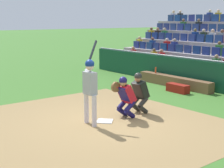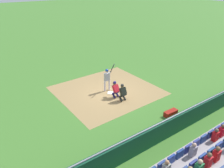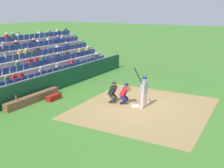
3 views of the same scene
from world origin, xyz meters
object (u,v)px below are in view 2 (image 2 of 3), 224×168
at_px(batter_at_plate, 107,77).
at_px(dugout_bench, 190,113).
at_px(home_plate_umpire, 123,92).
at_px(water_bottle_on_bench, 202,103).
at_px(home_plate_marker, 111,93).
at_px(catcher_crouching, 115,88).
at_px(equipment_duffel_bag, 171,113).

relative_size(batter_at_plate, dugout_bench, 0.59).
bearing_deg(home_plate_umpire, water_bottle_on_bench, -49.65).
xyz_separation_m(batter_at_plate, dugout_bench, (2.33, -5.87, -0.91)).
height_order(home_plate_marker, dugout_bench, dugout_bench).
xyz_separation_m(catcher_crouching, water_bottle_on_bench, (3.56, -4.73, -0.13)).
relative_size(home_plate_marker, catcher_crouching, 0.35).
xyz_separation_m(dugout_bench, equipment_duffel_bag, (-0.90, 0.75, -0.06)).
relative_size(home_plate_marker, home_plate_umpire, 0.34).
xyz_separation_m(catcher_crouching, dugout_bench, (2.40, -4.70, -0.49)).
bearing_deg(catcher_crouching, batter_at_plate, 86.85).
bearing_deg(catcher_crouching, equipment_duffel_bag, -69.22).
bearing_deg(equipment_duffel_bag, batter_at_plate, 106.35).
bearing_deg(equipment_duffel_bag, home_plate_marker, 108.10).
relative_size(home_plate_marker, batter_at_plate, 0.19).
bearing_deg(catcher_crouching, home_plate_marker, 86.44).
relative_size(home_plate_umpire, water_bottle_on_bench, 4.75).
bearing_deg(catcher_crouching, home_plate_umpire, -79.23).
height_order(home_plate_marker, water_bottle_on_bench, water_bottle_on_bench).
height_order(batter_at_plate, dugout_bench, batter_at_plate).
bearing_deg(batter_at_plate, home_plate_umpire, -87.93).
bearing_deg(home_plate_umpire, catcher_crouching, 100.77).
bearing_deg(home_plate_marker, water_bottle_on_bench, -57.02).
xyz_separation_m(home_plate_marker, batter_at_plate, (0.02, 0.48, 1.12)).
distance_m(home_plate_umpire, equipment_duffel_bag, 3.57).
bearing_deg(batter_at_plate, catcher_crouching, -93.15).
relative_size(catcher_crouching, water_bottle_on_bench, 4.65).
distance_m(dugout_bench, equipment_duffel_bag, 1.18).
relative_size(water_bottle_on_bench, equipment_duffel_bag, 0.28).
relative_size(home_plate_umpire, equipment_duffel_bag, 1.34).
height_order(home_plate_marker, catcher_crouching, catcher_crouching).
bearing_deg(dugout_bench, home_plate_umpire, 119.50).
bearing_deg(home_plate_marker, catcher_crouching, -93.56).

